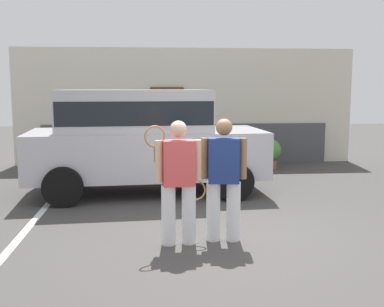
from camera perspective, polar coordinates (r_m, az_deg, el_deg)
The scene contains 7 objects.
ground_plane at distance 6.70m, azimuth 3.94°, elevation -10.33°, with size 40.00×40.00×0.00m, color #423F3D.
parking_stripe_0 at distance 8.27m, azimuth -18.00°, elevation -7.14°, with size 0.12×4.40×0.01m, color silver.
house_frontage at distance 13.14m, azimuth -0.74°, elevation 5.26°, with size 9.27×0.40×3.15m.
parked_suv at distance 9.47m, azimuth -6.05°, elevation 2.14°, with size 4.71×2.39×2.05m.
tennis_player_man at distance 6.31m, azimuth -1.67°, elevation -3.25°, with size 0.76×0.29×1.67m.
tennis_player_woman at distance 6.48m, azimuth 3.76°, elevation -3.01°, with size 0.87×0.31×1.68m.
potted_plant_by_porch at distance 12.45m, azimuth 9.30°, elevation 0.17°, with size 0.59×0.59×0.78m.
Camera 1 is at (-1.03, -6.28, 2.11)m, focal length 44.41 mm.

